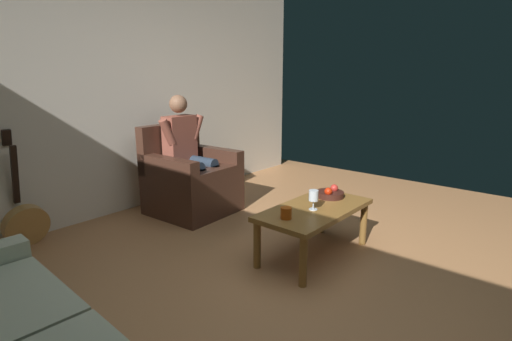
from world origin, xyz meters
TOP-DOWN VIEW (x-y plane):
  - ground_plane at (0.00, 0.00)m, footprint 6.58×6.58m
  - wall_back at (0.00, -2.68)m, footprint 5.89×0.06m
  - armchair at (-0.41, -2.04)m, footprint 0.86×0.85m
  - person_seated at (-0.41, -2.06)m, footprint 0.62×0.58m
  - coffee_table at (-0.34, -0.40)m, footprint 1.07×0.55m
  - guitar at (1.14, -2.48)m, footprint 0.38×0.27m
  - wine_glass_near at (-0.29, -0.38)m, footprint 0.08×0.08m
  - fruit_bowl at (-0.67, -0.44)m, footprint 0.25×0.25m
  - candle_jar at (0.02, -0.43)m, footprint 0.09×0.09m

SIDE VIEW (x-z plane):
  - ground_plane at x=0.00m, z-range 0.00..0.00m
  - guitar at x=1.14m, z-range -0.29..0.75m
  - armchair at x=-0.41m, z-range -0.14..0.82m
  - coffee_table at x=-0.34m, z-range 0.15..0.58m
  - fruit_bowl at x=-0.67m, z-range 0.41..0.51m
  - candle_jar at x=0.02m, z-range 0.43..0.52m
  - wine_glass_near at x=-0.29m, z-range 0.46..0.62m
  - person_seated at x=-0.41m, z-range 0.05..1.33m
  - wall_back at x=0.00m, z-range 0.00..2.64m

